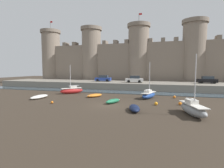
{
  "coord_description": "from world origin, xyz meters",
  "views": [
    {
      "loc": [
        7.17,
        -22.14,
        4.9
      ],
      "look_at": [
        -0.66,
        4.35,
        2.5
      ],
      "focal_mm": 28.0,
      "sensor_mm": 36.0,
      "label": 1
    }
  ],
  "objects_px": {
    "sailboat_foreground_centre": "(149,95)",
    "mooring_buoy_near_shore": "(180,104)",
    "rowboat_midflat_centre": "(113,101)",
    "mooring_buoy_mid_mud": "(174,97)",
    "rowboat_near_channel_left": "(39,97)",
    "car_quay_east": "(134,79)",
    "rowboat_midflat_right": "(134,108)",
    "sailboat_foreground_left": "(72,90)",
    "sailboat_near_channel_right": "(193,109)",
    "mooring_buoy_near_channel": "(52,102)",
    "rowboat_foreground_right": "(95,95)",
    "mooring_buoy_off_centre": "(156,104)",
    "car_quay_centre_west": "(207,80)",
    "car_quay_centre_east": "(103,78)"
  },
  "relations": [
    {
      "from": "sailboat_foreground_left",
      "to": "mooring_buoy_mid_mud",
      "type": "xyz_separation_m",
      "value": [
        19.24,
        -0.1,
        -0.42
      ]
    },
    {
      "from": "car_quay_centre_west",
      "to": "mooring_buoy_near_shore",
      "type": "bearing_deg",
      "value": -111.03
    },
    {
      "from": "rowboat_midflat_right",
      "to": "rowboat_midflat_centre",
      "type": "xyz_separation_m",
      "value": [
        -3.68,
        3.7,
        -0.03
      ]
    },
    {
      "from": "mooring_buoy_near_shore",
      "to": "car_quay_east",
      "type": "bearing_deg",
      "value": 118.23
    },
    {
      "from": "rowboat_midflat_right",
      "to": "mooring_buoy_near_shore",
      "type": "distance_m",
      "value": 7.34
    },
    {
      "from": "mooring_buoy_near_channel",
      "to": "sailboat_foreground_centre",
      "type": "bearing_deg",
      "value": 33.08
    },
    {
      "from": "sailboat_foreground_left",
      "to": "car_quay_east",
      "type": "height_order",
      "value": "sailboat_foreground_left"
    },
    {
      "from": "sailboat_near_channel_right",
      "to": "mooring_buoy_mid_mud",
      "type": "height_order",
      "value": "sailboat_near_channel_right"
    },
    {
      "from": "rowboat_foreground_right",
      "to": "mooring_buoy_mid_mud",
      "type": "xyz_separation_m",
      "value": [
        13.27,
        2.64,
        -0.08
      ]
    },
    {
      "from": "sailboat_foreground_left",
      "to": "mooring_buoy_mid_mud",
      "type": "relative_size",
      "value": 12.53
    },
    {
      "from": "sailboat_foreground_centre",
      "to": "rowboat_foreground_right",
      "type": "height_order",
      "value": "sailboat_foreground_centre"
    },
    {
      "from": "rowboat_midflat_centre",
      "to": "mooring_buoy_near_shore",
      "type": "height_order",
      "value": "rowboat_midflat_centre"
    },
    {
      "from": "rowboat_midflat_centre",
      "to": "mooring_buoy_near_channel",
      "type": "distance_m",
      "value": 8.63
    },
    {
      "from": "rowboat_midflat_right",
      "to": "car_quay_centre_east",
      "type": "bearing_deg",
      "value": 117.38
    },
    {
      "from": "rowboat_foreground_right",
      "to": "car_quay_centre_east",
      "type": "relative_size",
      "value": 0.75
    },
    {
      "from": "rowboat_near_channel_left",
      "to": "car_quay_east",
      "type": "xyz_separation_m",
      "value": [
        13.04,
        17.4,
        2.11
      ]
    },
    {
      "from": "sailboat_near_channel_right",
      "to": "mooring_buoy_near_channel",
      "type": "relative_size",
      "value": 17.83
    },
    {
      "from": "rowboat_midflat_right",
      "to": "car_quay_centre_west",
      "type": "height_order",
      "value": "car_quay_centre_west"
    },
    {
      "from": "sailboat_foreground_left",
      "to": "rowboat_midflat_centre",
      "type": "relative_size",
      "value": 1.84
    },
    {
      "from": "mooring_buoy_near_shore",
      "to": "sailboat_foreground_centre",
      "type": "bearing_deg",
      "value": 135.94
    },
    {
      "from": "rowboat_midflat_centre",
      "to": "mooring_buoy_mid_mud",
      "type": "height_order",
      "value": "rowboat_midflat_centre"
    },
    {
      "from": "mooring_buoy_near_shore",
      "to": "mooring_buoy_mid_mud",
      "type": "relative_size",
      "value": 1.01
    },
    {
      "from": "mooring_buoy_off_centre",
      "to": "mooring_buoy_mid_mud",
      "type": "distance_m",
      "value": 7.18
    },
    {
      "from": "mooring_buoy_near_shore",
      "to": "car_quay_centre_east",
      "type": "height_order",
      "value": "car_quay_centre_east"
    },
    {
      "from": "sailboat_near_channel_right",
      "to": "car_quay_east",
      "type": "xyz_separation_m",
      "value": [
        -9.71,
        21.67,
        1.72
      ]
    },
    {
      "from": "mooring_buoy_near_channel",
      "to": "car_quay_east",
      "type": "xyz_separation_m",
      "value": [
        8.4,
        20.5,
        2.23
      ]
    },
    {
      "from": "rowboat_midflat_centre",
      "to": "sailboat_near_channel_right",
      "type": "height_order",
      "value": "sailboat_near_channel_right"
    },
    {
      "from": "rowboat_midflat_centre",
      "to": "mooring_buoy_near_shore",
      "type": "relative_size",
      "value": 6.76
    },
    {
      "from": "rowboat_midflat_right",
      "to": "rowboat_foreground_right",
      "type": "relative_size",
      "value": 1.1
    },
    {
      "from": "mooring_buoy_near_channel",
      "to": "mooring_buoy_mid_mud",
      "type": "bearing_deg",
      "value": 29.67
    },
    {
      "from": "rowboat_midflat_right",
      "to": "mooring_buoy_near_channel",
      "type": "relative_size",
      "value": 9.57
    },
    {
      "from": "mooring_buoy_mid_mud",
      "to": "car_quay_east",
      "type": "distance_m",
      "value": 13.97
    },
    {
      "from": "mooring_buoy_near_channel",
      "to": "sailboat_near_channel_right",
      "type": "bearing_deg",
      "value": -3.72
    },
    {
      "from": "mooring_buoy_off_centre",
      "to": "car_quay_east",
      "type": "height_order",
      "value": "car_quay_east"
    },
    {
      "from": "rowboat_midflat_right",
      "to": "car_quay_centre_west",
      "type": "distance_m",
      "value": 26.84
    },
    {
      "from": "sailboat_foreground_centre",
      "to": "car_quay_centre_west",
      "type": "relative_size",
      "value": 1.44
    },
    {
      "from": "sailboat_near_channel_right",
      "to": "mooring_buoy_near_channel",
      "type": "xyz_separation_m",
      "value": [
        -18.11,
        1.18,
        -0.51
      ]
    },
    {
      "from": "sailboat_foreground_left",
      "to": "sailboat_near_channel_right",
      "type": "height_order",
      "value": "sailboat_near_channel_right"
    },
    {
      "from": "mooring_buoy_near_shore",
      "to": "rowboat_foreground_right",
      "type": "bearing_deg",
      "value": 167.4
    },
    {
      "from": "car_quay_east",
      "to": "rowboat_foreground_right",
      "type": "bearing_deg",
      "value": -109.51
    },
    {
      "from": "rowboat_foreground_right",
      "to": "sailboat_near_channel_right",
      "type": "bearing_deg",
      "value": -29.38
    },
    {
      "from": "mooring_buoy_near_shore",
      "to": "mooring_buoy_near_channel",
      "type": "xyz_separation_m",
      "value": [
        -17.3,
        -3.93,
        -0.05
      ]
    },
    {
      "from": "rowboat_midflat_right",
      "to": "car_quay_centre_west",
      "type": "bearing_deg",
      "value": 61.95
    },
    {
      "from": "car_quay_east",
      "to": "sailboat_foreground_left",
      "type": "bearing_deg",
      "value": -134.95
    },
    {
      "from": "sailboat_near_channel_right",
      "to": "mooring_buoy_near_channel",
      "type": "distance_m",
      "value": 18.16
    },
    {
      "from": "sailboat_foreground_centre",
      "to": "mooring_buoy_near_shore",
      "type": "bearing_deg",
      "value": -44.06
    },
    {
      "from": "sailboat_foreground_left",
      "to": "car_quay_centre_east",
      "type": "distance_m",
      "value": 12.54
    },
    {
      "from": "rowboat_midflat_right",
      "to": "car_quay_centre_west",
      "type": "relative_size",
      "value": 0.82
    },
    {
      "from": "mooring_buoy_near_channel",
      "to": "car_quay_east",
      "type": "distance_m",
      "value": 22.27
    },
    {
      "from": "sailboat_foreground_centre",
      "to": "mooring_buoy_off_centre",
      "type": "distance_m",
      "value": 5.54
    }
  ]
}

